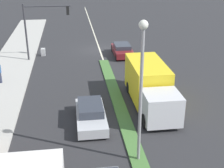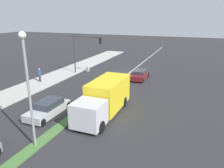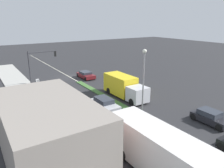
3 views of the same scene
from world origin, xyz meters
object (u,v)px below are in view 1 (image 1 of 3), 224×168
warning_aframe_sign (43,52)px  sedan_maroon (122,50)px  traffic_signal_main (40,22)px  sedan_silver (91,114)px  delivery_truck (150,86)px  street_lamp (141,77)px

warning_aframe_sign → sedan_maroon: bearing=174.0°
traffic_signal_main → sedan_maroon: 8.97m
traffic_signal_main → warning_aframe_sign: 3.72m
sedan_maroon → sedan_silver: bearing=72.5°
delivery_truck → sedan_maroon: (0.00, -11.78, -0.87)m
street_lamp → warning_aframe_sign: 20.54m
warning_aframe_sign → sedan_silver: bearing=105.1°
delivery_truck → sedan_maroon: bearing=-90.0°
warning_aframe_sign → delivery_truck: delivery_truck is taller
warning_aframe_sign → sedan_silver: 15.33m
warning_aframe_sign → sedan_silver: sedan_silver is taller
delivery_truck → sedan_silver: delivery_truck is taller
traffic_signal_main → street_lamp: street_lamp is taller
traffic_signal_main → delivery_truck: traffic_signal_main is taller
traffic_signal_main → street_lamp: 18.81m
traffic_signal_main → warning_aframe_sign: size_ratio=6.69×
street_lamp → traffic_signal_main: bearing=-71.0°
sedan_silver → delivery_truck: bearing=-154.1°
sedan_silver → sedan_maroon: sedan_silver is taller
traffic_signal_main → street_lamp: (-6.12, 17.76, 0.88)m
delivery_truck → sedan_silver: bearing=25.9°
traffic_signal_main → sedan_silver: traffic_signal_main is taller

